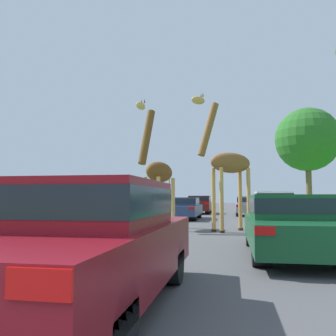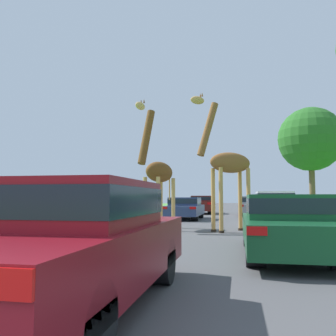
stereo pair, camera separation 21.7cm
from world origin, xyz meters
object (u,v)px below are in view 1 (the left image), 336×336
at_px(giraffe_companion, 227,164).
at_px(car_rear_follower, 273,207).
at_px(giraffe_near_road, 158,171).
at_px(car_queue_right, 250,205).
at_px(tree_left_edge, 307,140).
at_px(car_lead_maroon, 81,240).
at_px(car_far_ahead, 183,207).
at_px(car_queue_left, 289,223).
at_px(car_verge_right, 200,204).

relative_size(giraffe_companion, car_rear_follower, 1.10).
height_order(giraffe_near_road, car_rear_follower, giraffe_near_road).
height_order(car_queue_right, car_rear_follower, car_rear_follower).
bearing_deg(tree_left_edge, car_lead_maroon, -106.85).
xyz_separation_m(car_far_ahead, car_rear_follower, (4.86, -2.95, 0.14)).
relative_size(giraffe_near_road, car_rear_follower, 1.08).
distance_m(car_queue_left, car_verge_right, 20.92).
height_order(car_rear_follower, tree_left_edge, tree_left_edge).
height_order(car_queue_left, car_far_ahead, car_queue_left).
distance_m(giraffe_near_road, car_lead_maroon, 10.54).
relative_size(giraffe_near_road, car_queue_right, 1.29).
distance_m(car_lead_maroon, tree_left_edge, 26.39).
height_order(car_verge_right, tree_left_edge, tree_left_edge).
bearing_deg(car_rear_follower, giraffe_near_road, -141.65).
height_order(giraffe_near_road, car_far_ahead, giraffe_near_road).
bearing_deg(car_queue_left, giraffe_near_road, 125.59).
xyz_separation_m(car_queue_left, car_rear_follower, (0.71, 9.90, 0.13)).
distance_m(giraffe_companion, car_queue_right, 12.45).
xyz_separation_m(giraffe_companion, car_far_ahead, (-2.73, 7.51, -1.85)).
distance_m(giraffe_companion, car_rear_follower, 5.31).
relative_size(car_lead_maroon, car_far_ahead, 0.95).
bearing_deg(car_queue_left, tree_left_edge, 77.46).
bearing_deg(tree_left_edge, car_far_ahead, -138.90).
relative_size(car_queue_left, car_far_ahead, 1.00).
bearing_deg(car_rear_follower, car_queue_right, 95.76).
bearing_deg(car_lead_maroon, car_rear_follower, 75.53).
bearing_deg(giraffe_companion, car_verge_right, -27.06).
bearing_deg(tree_left_edge, car_rear_follower, -109.99).
relative_size(giraffe_companion, car_verge_right, 1.18).
bearing_deg(car_verge_right, car_queue_left, -79.35).
distance_m(car_far_ahead, tree_left_edge, 12.59).
distance_m(car_lead_maroon, car_far_ahead, 17.27).
distance_m(car_lead_maroon, car_verge_right, 24.95).
height_order(car_far_ahead, car_rear_follower, car_rear_follower).
height_order(car_verge_right, car_rear_follower, car_rear_follower).
xyz_separation_m(giraffe_near_road, giraffe_companion, (2.85, -0.62, 0.17)).
height_order(car_lead_maroon, car_far_ahead, car_lead_maroon).
height_order(car_queue_right, car_verge_right, car_verge_right).
xyz_separation_m(car_lead_maroon, car_queue_left, (2.97, 4.38, -0.07)).
height_order(car_queue_right, car_far_ahead, car_queue_right).
height_order(car_queue_left, car_rear_follower, car_rear_follower).
height_order(giraffe_near_road, tree_left_edge, tree_left_edge).
xyz_separation_m(car_queue_left, car_far_ahead, (-4.14, 12.84, -0.01)).
height_order(giraffe_companion, car_verge_right, giraffe_companion).
distance_m(car_queue_left, tree_left_edge, 21.52).
height_order(car_queue_right, tree_left_edge, tree_left_edge).
distance_m(giraffe_companion, car_queue_left, 5.82).
distance_m(giraffe_near_road, car_verge_right, 14.69).
bearing_deg(car_queue_right, car_queue_left, -89.79).
distance_m(car_queue_right, car_queue_left, 17.59).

